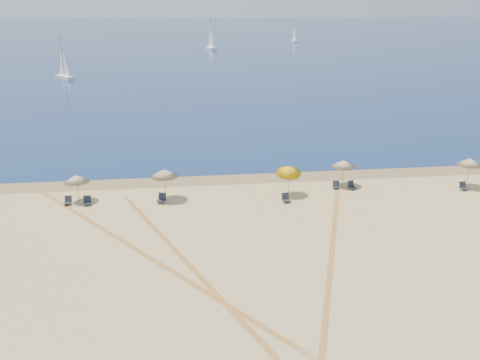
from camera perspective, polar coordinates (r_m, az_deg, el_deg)
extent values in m
plane|color=#0C2151|center=(241.95, -5.95, 16.37)|extent=(500.00, 500.00, 0.00)
plane|color=olive|center=(43.24, -0.62, 0.18)|extent=(500.00, 500.00, 0.00)
cylinder|color=gray|center=(39.94, -18.06, -1.01)|extent=(0.05, 0.05, 2.03)
cone|color=#F3E9C3|center=(39.66, -18.19, 0.16)|extent=(1.86, 1.86, 0.55)
sphere|color=gray|center=(39.56, -18.24, 0.57)|extent=(0.08, 0.08, 0.08)
cylinder|color=gray|center=(38.67, -8.57, -0.64)|extent=(0.05, 0.05, 2.36)
cone|color=#F3E9C3|center=(38.32, -8.65, 0.81)|extent=(2.10, 2.10, 0.55)
sphere|color=gray|center=(38.23, -8.67, 1.23)|extent=(0.08, 0.08, 0.08)
cylinder|color=gray|center=(38.99, 5.64, -0.38)|extent=(0.05, 0.68, 2.31)
cone|color=#E1AD0C|center=(38.91, 5.60, 1.15)|extent=(1.95, 2.03, 1.05)
sphere|color=gray|center=(38.82, 5.62, 1.57)|extent=(0.08, 0.08, 0.08)
cylinder|color=gray|center=(42.01, 11.66, 0.68)|extent=(0.05, 0.05, 2.12)
cone|color=#F3E9C3|center=(41.72, 11.75, 1.86)|extent=(2.02, 2.02, 0.55)
sphere|color=gray|center=(41.63, 11.77, 2.25)|extent=(0.08, 0.08, 0.08)
cylinder|color=gray|center=(44.90, 24.61, 0.65)|extent=(0.05, 0.08, 2.37)
cone|color=#F3E9C3|center=(44.61, 24.79, 1.91)|extent=(1.95, 1.95, 0.58)
sphere|color=gray|center=(44.53, 24.85, 2.28)|extent=(0.08, 0.08, 0.08)
cube|color=black|center=(39.84, -19.08, -2.48)|extent=(0.53, 0.53, 0.05)
cube|color=black|center=(39.99, -19.04, -2.03)|extent=(0.53, 0.20, 0.47)
cylinder|color=#A5A5AD|center=(39.75, -19.42, -2.71)|extent=(0.02, 0.02, 0.17)
cylinder|color=#A5A5AD|center=(39.65, -18.82, -2.69)|extent=(0.02, 0.02, 0.17)
cube|color=black|center=(39.30, -17.05, -2.54)|extent=(0.62, 0.62, 0.05)
cube|color=black|center=(39.46, -17.07, -2.07)|extent=(0.58, 0.27, 0.50)
cylinder|color=#A5A5AD|center=(39.17, -17.41, -2.80)|extent=(0.02, 0.02, 0.18)
cylinder|color=#A5A5AD|center=(39.13, -16.76, -2.75)|extent=(0.02, 0.02, 0.18)
cube|color=black|center=(38.44, -9.01, -2.37)|extent=(0.76, 0.76, 0.05)
cube|color=black|center=(38.59, -8.88, -1.84)|extent=(0.64, 0.41, 0.54)
cylinder|color=#A5A5AD|center=(38.36, -9.35, -2.59)|extent=(0.03, 0.03, 0.20)
cylinder|color=#A5A5AD|center=(38.19, -8.68, -2.66)|extent=(0.03, 0.03, 0.20)
cube|color=black|center=(38.26, 5.33, -2.33)|extent=(0.65, 0.65, 0.05)
cube|color=black|center=(38.40, 5.19, -1.84)|extent=(0.59, 0.30, 0.50)
cylinder|color=#A5A5AD|center=(38.03, 5.08, -2.61)|extent=(0.02, 0.02, 0.18)
cylinder|color=#A5A5AD|center=(38.19, 5.70, -2.53)|extent=(0.02, 0.02, 0.18)
cube|color=black|center=(41.55, 10.91, -0.79)|extent=(0.63, 0.63, 0.05)
cube|color=black|center=(41.71, 10.92, -0.38)|extent=(0.55, 0.31, 0.46)
cylinder|color=#A5A5AD|center=(41.40, 10.70, -0.98)|extent=(0.02, 0.02, 0.17)
cylinder|color=#A5A5AD|center=(41.43, 11.27, -1.01)|extent=(0.02, 0.02, 0.17)
cube|color=black|center=(41.71, 12.73, -0.83)|extent=(0.69, 0.69, 0.05)
cube|color=black|center=(41.83, 12.54, -0.40)|extent=(0.59, 0.35, 0.49)
cylinder|color=#A5A5AD|center=(41.44, 12.56, -1.09)|extent=(0.02, 0.02, 0.18)
cylinder|color=#A5A5AD|center=(41.69, 13.05, -1.00)|extent=(0.02, 0.02, 0.18)
cube|color=black|center=(44.43, 24.23, -0.87)|extent=(0.60, 0.60, 0.05)
cube|color=black|center=(44.55, 24.07, -0.47)|extent=(0.56, 0.26, 0.48)
cylinder|color=#A5A5AD|center=(44.17, 24.11, -1.09)|extent=(0.02, 0.02, 0.18)
cylinder|color=#A5A5AD|center=(44.43, 24.56, -1.04)|extent=(0.02, 0.02, 0.18)
cube|color=white|center=(191.65, 6.20, 15.53)|extent=(1.62, 5.06, 0.54)
cylinder|color=gray|center=(191.42, 6.24, 16.58)|extent=(0.11, 0.11, 7.24)
cube|color=white|center=(105.35, -19.41, 11.02)|extent=(4.35, 5.20, 0.59)
cylinder|color=gray|center=(104.90, -19.65, 13.09)|extent=(0.12, 0.12, 7.92)
cube|color=white|center=(160.25, -3.33, 14.80)|extent=(3.09, 6.67, 0.71)
cylinder|color=gray|center=(159.90, -3.36, 16.43)|extent=(0.14, 0.14, 9.41)
plane|color=tan|center=(27.66, -3.60, -12.01)|extent=(36.65, 36.65, 0.00)
plane|color=tan|center=(28.51, -4.59, -10.98)|extent=(36.65, 36.65, 0.00)
plane|color=tan|center=(27.59, 10.05, -12.41)|extent=(35.62, 35.62, 0.00)
plane|color=tan|center=(28.52, 10.16, -11.24)|extent=(35.62, 35.62, 0.00)
plane|color=tan|center=(31.87, -11.72, -7.82)|extent=(39.24, 39.24, 0.00)
plane|color=tan|center=(32.71, -12.77, -7.14)|extent=(39.24, 39.24, 0.00)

